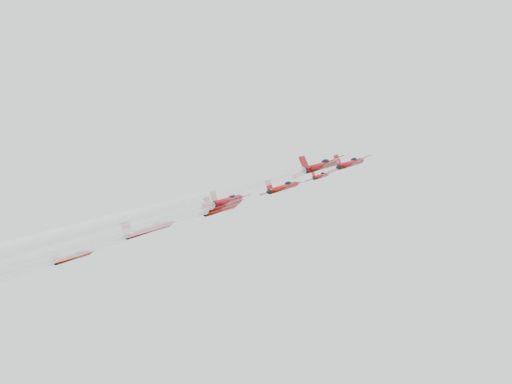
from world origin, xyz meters
The scene contains 7 objects.
jet_lead centered at (0.60, 26.57, 170.77)m, with size 8.43×10.58×7.43m.
jet_row2_left centered at (-16.51, 11.92, 160.98)m, with size 10.16×12.76×8.96m.
jet_row2_center centered at (-1.66, 14.34, 162.60)m, with size 10.26×12.88×9.05m.
jet_row2_right centered at (14.02, 15.17, 163.16)m, with size 10.56×13.25×9.31m.
jet_center centered at (-2.96, -43.54, 123.74)m, with size 9.86×89.77×60.73m.
jet_rear_right centered at (6.84, -51.46, 118.43)m, with size 8.96×81.57×55.18m.
jet_rear_farright centered at (25.09, -53.19, 117.28)m, with size 9.05×82.37×55.72m.
Camera 1 is at (68.46, -93.89, 85.35)m, focal length 50.00 mm.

